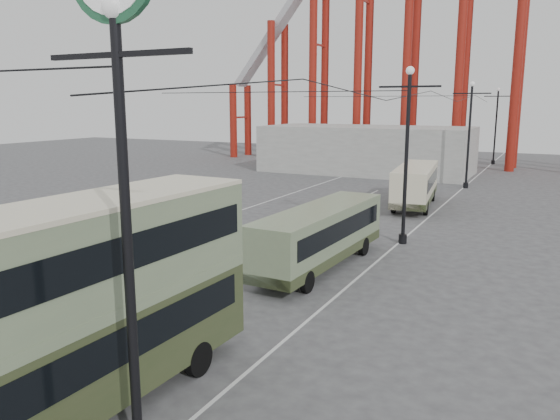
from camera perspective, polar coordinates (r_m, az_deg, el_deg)
The scene contains 11 objects.
ground at distance 18.10m, azimuth -21.75°, elevation -14.08°, with size 160.00×160.00×0.00m, color #444547.
road_markings at distance 33.97m, azimuth 2.81°, elevation -1.59°, with size 12.52×120.00×0.01m.
lamp_post_near at distance 10.36m, azimuth -16.55°, elevation 12.88°, with size 3.20×0.44×10.80m.
lamp_post_mid at distance 29.55m, azimuth 13.06°, elevation 5.41°, with size 3.20×0.44×9.32m.
lamp_post_far at distance 51.13m, azimuth 19.14°, elevation 7.37°, with size 3.20×0.44×9.32m.
lamp_post_distant at distance 72.95m, azimuth 21.62°, elevation 8.14°, with size 3.20×0.44×9.32m.
fairground_shed at distance 60.71m, azimuth 9.02°, elevation 6.27°, with size 22.00×10.00×5.00m, color #979792.
double_decker_bus at distance 13.78m, azimuth -19.61°, elevation -8.68°, with size 2.80×9.88×5.26m.
single_decker_green at distance 25.00m, azimuth 4.20°, elevation -2.53°, with size 2.69×10.00×2.80m.
single_decker_cream at distance 41.12m, azimuth 13.97°, elevation 2.68°, with size 3.59×9.80×2.98m.
pedestrian at distance 22.06m, azimuth -12.52°, elevation -6.53°, with size 0.64×0.42×1.76m, color black.
Camera 1 is at (12.67, -10.56, 7.46)m, focal length 35.00 mm.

